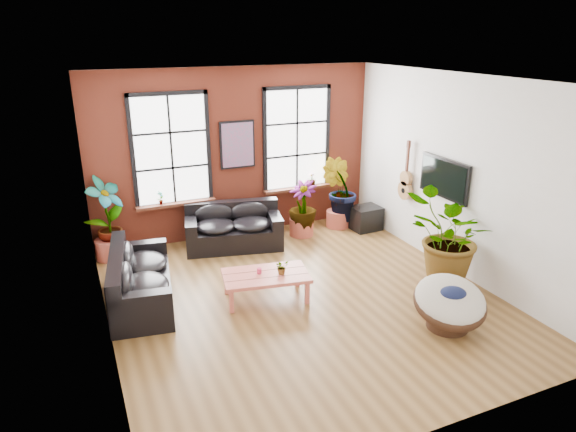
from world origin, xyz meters
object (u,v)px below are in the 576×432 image
sofa_back (233,228)px  papasan_chair (450,303)px  coffee_table (266,277)px  sofa_left (138,280)px

sofa_back → papasan_chair: bearing=-52.6°
coffee_table → sofa_left: bearing=169.4°
sofa_left → papasan_chair: size_ratio=1.68×
coffee_table → papasan_chair: papasan_chair is taller
sofa_left → coffee_table: sofa_left is taller
sofa_back → coffee_table: sofa_back is taller
sofa_left → papasan_chair: bearing=-114.3°
sofa_back → coffee_table: size_ratio=1.38×
sofa_left → papasan_chair: 4.84m
sofa_left → coffee_table: size_ratio=1.52×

